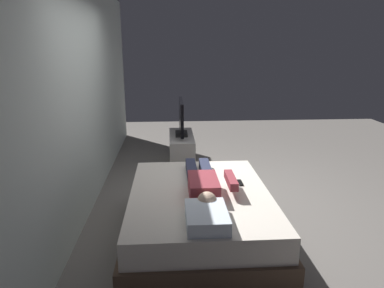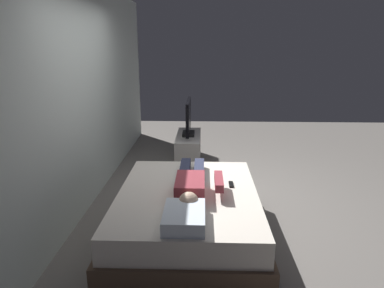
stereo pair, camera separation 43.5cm
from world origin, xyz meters
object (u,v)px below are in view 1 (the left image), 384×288
Objects in this scene: person at (204,183)px; bed at (200,216)px; remote at (240,183)px; tv_stand at (182,149)px; pillow at (207,217)px; tv at (181,119)px.

bed is at bearing 124.83° from person.
remote is at bearing -69.53° from person.
person reaches higher than bed.
pillow is at bearing -178.14° from tv_stand.
remote is 0.14× the size of tv_stand.
person is at bearing -176.63° from tv.
bed is 4.05× the size of pillow.
tv_stand is at bearing 0.00° from tv.
person is at bearing -3.48° from pillow.
bed is at bearing -0.00° from pillow.
tv_stand is (2.41, 0.14, -0.37)m from person.
bed is 0.56m from remote.
tv reaches higher than tv_stand.
person is at bearing -176.63° from tv_stand.
tv reaches higher than remote.
pillow is 3.20× the size of remote.
pillow is 3.10m from tv.
person is at bearing 110.47° from remote.
tv_stand is 1.25× the size of tv.
remote is at bearing -28.20° from pillow.
tv reaches higher than pillow.
pillow reaches higher than tv_stand.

